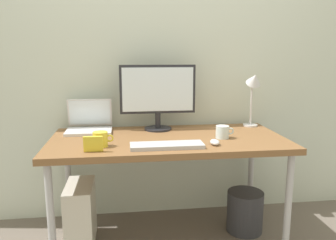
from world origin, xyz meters
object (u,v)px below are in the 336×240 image
Objects in this scene: glass_cup at (223,132)px; computer_tower at (81,214)px; desk at (168,146)px; wastebasket at (245,211)px; monitor at (158,93)px; mouse at (215,142)px; desk_lamp at (254,87)px; laptop at (89,123)px; photo_frame at (93,144)px; keyboard at (167,146)px; coffee_mug at (101,139)px.

glass_cup reaches higher than computer_tower.
desk reaches higher than wastebasket.
monitor is 6.09× the size of mouse.
mouse is (0.26, -0.22, 0.07)m from desk.
desk_lamp is at bearing 43.97° from glass_cup.
wastebasket is (0.21, 0.08, -0.62)m from glass_cup.
monitor reaches higher than computer_tower.
monitor is (-0.04, 0.25, 0.33)m from desk.
laptop is 3.56× the size of mouse.
desk_lamp is at bearing 24.68° from photo_frame.
keyboard is 3.57× the size of glass_cup.
laptop is 1.30m from wastebasket.
desk is 0.38m from glass_cup.
laptop is 0.96m from glass_cup.
desk_lamp reaches higher than photo_frame.
keyboard is 0.40m from coffee_mug.
wastebasket is at bearing 0.33° from computer_tower.
photo_frame is at bearing -163.92° from wastebasket.
wastebasket is (0.31, 0.24, -0.60)m from mouse.
monitor is 0.61m from mouse.
mouse is 1.04m from computer_tower.
photo_frame is at bearing -175.28° from mouse.
keyboard reaches higher than desk.
laptop reaches higher than keyboard.
mouse is at bearing -56.78° from monitor.
photo_frame reaches higher than wastebasket.
monitor is 1.00m from computer_tower.
photo_frame is (-0.43, -0.04, 0.04)m from keyboard.
photo_frame is (-0.73, -0.06, 0.03)m from mouse.
desk_lamp is 3.49× the size of glass_cup.
monitor is at bearing 159.59° from wastebasket.
wastebasket is at bearing 37.88° from mouse.
mouse is 0.73× the size of glass_cup.
desk_lamp is 0.98× the size of keyboard.
mouse is 0.21× the size of computer_tower.
laptop is at bearing 178.01° from monitor.
wastebasket is at bearing -20.41° from monitor.
desk is 17.33× the size of mouse.
computer_tower is at bearing -157.18° from monitor.
monitor is 1.25× the size of keyboard.
desk is 2.84× the size of monitor.
desk is at bearing -26.12° from laptop.
keyboard is 0.81m from computer_tower.
glass_cup is (0.36, -0.06, 0.10)m from desk.
desk is at bearing 140.19° from mouse.
keyboard is at bearing -10.38° from coffee_mug.
coffee_mug is 1.13× the size of photo_frame.
desk is 0.48m from coffee_mug.
mouse is at bearing -39.81° from desk.
keyboard is at bearing 5.24° from photo_frame.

